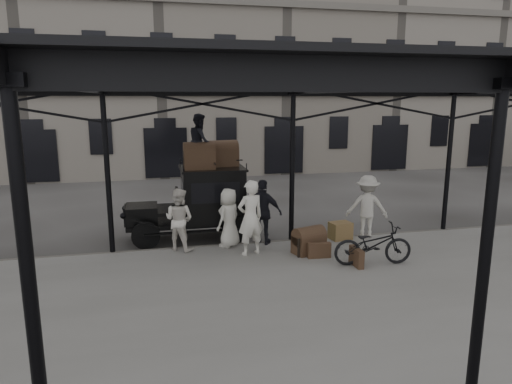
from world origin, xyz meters
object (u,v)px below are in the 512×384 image
at_px(taxi, 202,200).
at_px(bicycle, 373,244).
at_px(steamer_trunk_roof_near, 199,158).
at_px(steamer_trunk_platform, 309,242).
at_px(porter_left, 250,218).
at_px(porter_official, 263,212).

height_order(taxi, bicycle, taxi).
xyz_separation_m(steamer_trunk_roof_near, steamer_trunk_platform, (2.64, -2.16, -2.06)).
xyz_separation_m(taxi, steamer_trunk_roof_near, (-0.08, -0.25, 1.30)).
height_order(taxi, steamer_trunk_platform, taxi).
relative_size(taxi, bicycle, 1.88).
distance_m(bicycle, steamer_trunk_platform, 1.72).
relative_size(bicycle, steamer_trunk_platform, 2.36).
bearing_deg(taxi, steamer_trunk_platform, -43.19).
bearing_deg(taxi, steamer_trunk_roof_near, -108.07).
xyz_separation_m(taxi, bicycle, (3.82, -3.55, -0.54)).
bearing_deg(steamer_trunk_roof_near, steamer_trunk_platform, -39.58).
distance_m(porter_left, steamer_trunk_platform, 1.70).
relative_size(porter_left, porter_official, 1.08).
xyz_separation_m(bicycle, steamer_trunk_platform, (-1.26, 1.15, -0.21)).
bearing_deg(porter_left, taxi, -81.56).
height_order(taxi, steamer_trunk_roof_near, steamer_trunk_roof_near).
distance_m(porter_official, steamer_trunk_roof_near, 2.45).
distance_m(taxi, bicycle, 5.25).
relative_size(porter_left, bicycle, 1.02).
height_order(bicycle, steamer_trunk_roof_near, steamer_trunk_roof_near).
bearing_deg(steamer_trunk_roof_near, taxi, 71.58).
bearing_deg(bicycle, porter_left, 70.36).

